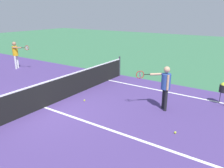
{
  "coord_description": "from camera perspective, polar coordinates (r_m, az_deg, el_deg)",
  "views": [
    {
      "loc": [
        -4.82,
        -6.26,
        3.35
      ],
      "look_at": [
        1.14,
        -2.21,
        1.0
      ],
      "focal_mm": 35.68,
      "sensor_mm": 36.0,
      "label": 1
    }
  ],
  "objects": [
    {
      "name": "tennis_ball_near_net",
      "position": [
        8.81,
        -7.09,
        -4.19
      ],
      "size": [
        0.07,
        0.07,
        0.07
      ],
      "primitive_type": "sphere",
      "color": "#CCE033",
      "rests_on": "ground_plane"
    },
    {
      "name": "player_near",
      "position": [
        7.91,
        13.41,
        0.13
      ],
      "size": [
        0.72,
        1.05,
        1.59
      ],
      "color": "black",
      "rests_on": "ground_plane"
    },
    {
      "name": "court_surface_inbounds",
      "position": [
        8.57,
        -16.87,
        -5.74
      ],
      "size": [
        10.62,
        24.4,
        0.0
      ],
      "primitive_type": "cube",
      "color": "#4C387A",
      "rests_on": "ground_plane"
    },
    {
      "name": "tennis_ball_mid_court",
      "position": [
        6.8,
        15.89,
        -11.86
      ],
      "size": [
        0.07,
        0.07,
        0.07
      ],
      "primitive_type": "sphere",
      "color": "#CCE033",
      "rests_on": "ground_plane"
    },
    {
      "name": "ground_plane",
      "position": [
        8.58,
        -16.87,
        -5.75
      ],
      "size": [
        60.0,
        60.0,
        0.0
      ],
      "primitive_type": "plane",
      "color": "#38724C"
    },
    {
      "name": "ball_hopper",
      "position": [
        9.22,
        26.82,
        -0.81
      ],
      "size": [
        0.34,
        0.34,
        0.87
      ],
      "color": "black",
      "rests_on": "ground_plane"
    },
    {
      "name": "line_center_service",
      "position": [
        6.61,
        1.54,
        -12.33
      ],
      "size": [
        0.1,
        6.4,
        0.01
      ],
      "primitive_type": "cube",
      "color": "white",
      "rests_on": "ground_plane"
    },
    {
      "name": "player_far",
      "position": [
        14.77,
        -23.46,
        7.5
      ],
      "size": [
        0.52,
        1.18,
        1.64
      ],
      "color": "white",
      "rests_on": "ground_plane"
    },
    {
      "name": "net",
      "position": [
        8.39,
        -17.17,
        -2.67
      ],
      "size": [
        10.36,
        0.09,
        1.07
      ],
      "color": "#33383D",
      "rests_on": "ground_plane"
    }
  ]
}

